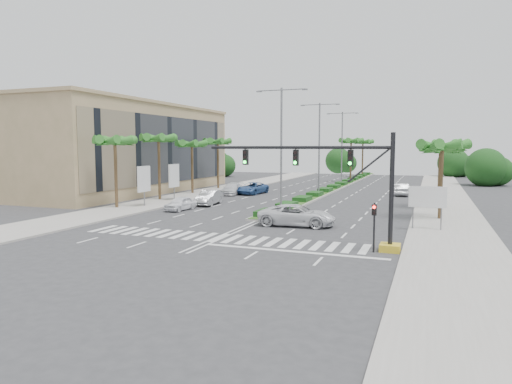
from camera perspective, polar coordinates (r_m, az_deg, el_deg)
ground at (r=32.12m, az=-4.62°, el=-5.74°), size 160.00×160.00×0.00m
footpath_right at (r=48.79m, az=22.68°, el=-2.17°), size 6.00×120.00×0.15m
footpath_left at (r=56.68m, az=-9.72°, el=-0.79°), size 6.00×120.00×0.15m
median at (r=74.89m, az=10.46°, el=0.75°), size 2.20×75.00×0.20m
median_grass at (r=74.88m, az=10.46°, el=0.84°), size 1.80×75.00×0.04m
building at (r=67.31m, az=-15.13°, el=5.14°), size 12.00×36.00×12.00m
signal_gantry at (r=28.85m, az=12.16°, el=-0.19°), size 12.60×1.20×7.20m
pedestrian_signal at (r=28.19m, az=14.56°, el=-3.28°), size 0.28×0.36×3.00m
direction_sign at (r=36.56m, az=20.65°, el=-0.81°), size 2.70×0.11×3.40m
billboard_near at (r=49.35m, az=-13.83°, el=1.55°), size 0.18×2.10×4.35m
billboard_far at (r=54.36m, az=-10.22°, el=1.98°), size 0.18×2.10×4.35m
palm_left_near at (r=48.82m, az=-17.22°, el=5.80°), size 4.57×4.68×7.55m
palm_left_mid at (r=55.33m, az=-12.07°, el=6.27°), size 4.57×4.68×7.95m
palm_left_far at (r=62.18m, az=-8.02°, el=5.72°), size 4.57×4.68×7.35m
palm_left_end at (r=69.29m, az=-4.79°, el=6.05°), size 4.57×4.68×7.75m
palm_right_near at (r=42.37m, az=22.26°, el=5.05°), size 4.57×4.68×7.05m
palm_right_far at (r=50.37m, az=22.07°, el=4.74°), size 4.57×4.68×6.75m
palm_median_a at (r=84.49m, az=11.81°, el=6.07°), size 4.57×4.68×8.05m
palm_median_b at (r=99.32m, az=13.22°, el=5.95°), size 4.57×4.68×8.05m
streetlight_near at (r=44.52m, az=3.18°, el=6.24°), size 5.10×0.25×12.00m
streetlight_mid at (r=59.95m, az=7.91°, el=6.02°), size 5.10×0.25×12.00m
streetlight_far at (r=75.62m, az=10.69°, el=5.88°), size 5.10×0.25×12.00m
car_parked_a at (r=46.43m, az=-9.44°, el=-1.42°), size 1.92×4.19×1.39m
car_parked_b at (r=50.42m, az=-5.88°, el=-0.70°), size 2.20×5.03×1.61m
car_parked_c at (r=61.81m, az=-0.46°, el=0.48°), size 3.24×5.93×1.58m
car_parked_d at (r=61.19m, az=-3.01°, el=0.39°), size 2.82×5.45×1.51m
car_crossing at (r=36.92m, az=5.13°, el=-2.91°), size 6.39×3.35×1.72m
car_right at (r=62.91m, az=17.82°, el=0.29°), size 1.70×4.77×1.57m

